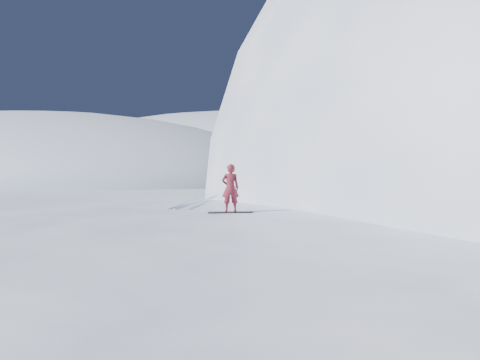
{
  "coord_description": "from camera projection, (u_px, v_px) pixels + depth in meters",
  "views": [
    {
      "loc": [
        7.0,
        -11.43,
        4.34
      ],
      "look_at": [
        1.56,
        3.58,
        3.5
      ],
      "focal_mm": 32.0,
      "sensor_mm": 36.0,
      "label": 1
    }
  ],
  "objects": [
    {
      "name": "peak_shoulder",
      "position": [
        441.0,
        222.0,
        28.71
      ],
      "size": [
        28.0,
        24.0,
        18.0
      ],
      "primitive_type": "ellipsoid",
      "color": "white",
      "rests_on": "ground"
    },
    {
      "name": "snowboard",
      "position": [
        230.0,
        212.0,
        15.11
      ],
      "size": [
        1.56,
        0.98,
        0.03
      ],
      "primitive_type": "cube",
      "rotation": [
        0.0,
        0.0,
        0.47
      ],
      "color": "black",
      "rests_on": "near_ridge"
    },
    {
      "name": "ground",
      "position": [
        154.0,
        297.0,
        13.34
      ],
      "size": [
        400.0,
        400.0,
        0.0
      ],
      "primitive_type": "plane",
      "color": "white",
      "rests_on": "ground"
    },
    {
      "name": "far_ridge_a",
      "position": [
        21.0,
        177.0,
        93.5
      ],
      "size": [
        120.0,
        70.0,
        28.0
      ],
      "primitive_type": "ellipsoid",
      "color": "white",
      "rests_on": "ground"
    },
    {
      "name": "wind_bumps",
      "position": [
        172.0,
        277.0,
        15.52
      ],
      "size": [
        16.0,
        14.4,
        1.0
      ],
      "color": "white",
      "rests_on": "ground"
    },
    {
      "name": "far_ridge_c",
      "position": [
        231.0,
        172.0,
        130.23
      ],
      "size": [
        140.0,
        90.0,
        36.0
      ],
      "primitive_type": "ellipsoid",
      "color": "white",
      "rests_on": "ground"
    },
    {
      "name": "board_tracks",
      "position": [
        198.0,
        201.0,
        18.94
      ],
      "size": [
        1.95,
        5.95,
        0.04
      ],
      "color": "silver",
      "rests_on": "ground"
    },
    {
      "name": "near_ridge",
      "position": [
        220.0,
        275.0,
        15.82
      ],
      "size": [
        36.0,
        28.0,
        4.8
      ],
      "primitive_type": "ellipsoid",
      "color": "white",
      "rests_on": "ground"
    },
    {
      "name": "snowboarder",
      "position": [
        230.0,
        188.0,
        15.06
      ],
      "size": [
        0.73,
        0.63,
        1.68
      ],
      "primitive_type": "imported",
      "rotation": [
        0.0,
        0.0,
        3.61
      ],
      "color": "maroon",
      "rests_on": "snowboard"
    }
  ]
}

